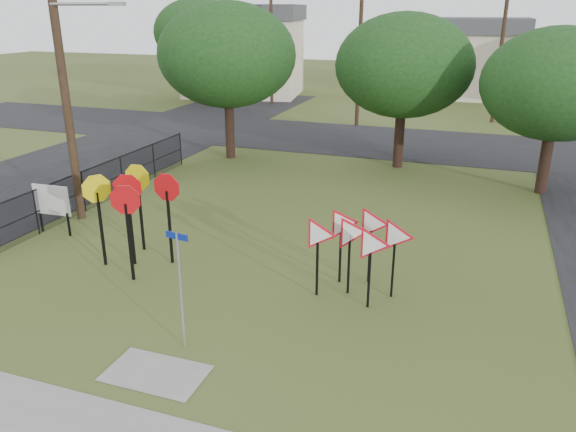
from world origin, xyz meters
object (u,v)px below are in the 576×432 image
object	(u,v)px
stop_sign_cluster	(132,198)
yield_sign_cluster	(357,235)
street_name_sign	(180,283)
info_board	(52,202)

from	to	relation	value
stop_sign_cluster	yield_sign_cluster	world-z (taller)	stop_sign_cluster
stop_sign_cluster	yield_sign_cluster	size ratio (longest dim) A/B	0.97
stop_sign_cluster	street_name_sign	bearing A→B (deg)	-44.39
street_name_sign	yield_sign_cluster	bearing A→B (deg)	51.64
info_board	street_name_sign	bearing A→B (deg)	-31.28
yield_sign_cluster	info_board	bearing A→B (deg)	176.03
yield_sign_cluster	info_board	distance (m)	10.12
street_name_sign	stop_sign_cluster	distance (m)	4.72
street_name_sign	info_board	xyz separation A→B (m)	(-7.18, 4.36, -0.46)
stop_sign_cluster	info_board	size ratio (longest dim) A/B	1.63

